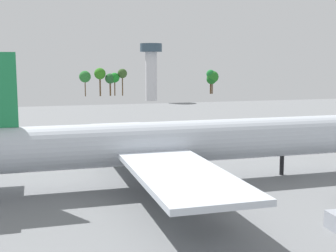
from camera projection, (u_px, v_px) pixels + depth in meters
ground_plane at (168, 183)px, 70.46m from camera, size 269.89×269.89×0.00m
cargo_airplane at (166, 143)px, 69.50m from camera, size 67.47×58.13×19.96m
control_tower at (151, 66)px, 220.25m from camera, size 10.64×10.64×27.59m
tree_line_backdrop at (149, 77)px, 259.17m from camera, size 81.71×7.08×15.58m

